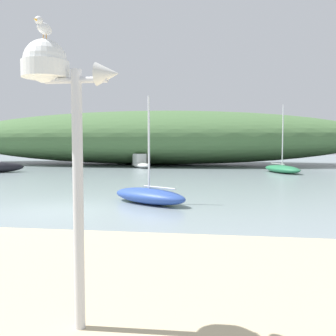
% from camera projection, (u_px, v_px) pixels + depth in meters
% --- Properties ---
extents(ground_plane, '(120.00, 120.00, 0.00)m').
position_uv_depth(ground_plane, '(57.00, 211.00, 13.21)').
color(ground_plane, gray).
extents(distant_hill, '(44.69, 13.65, 5.54)m').
position_uv_depth(distant_hill, '(151.00, 138.00, 40.50)').
color(distant_hill, '#476B3D').
rests_on(distant_hill, ground).
extents(mast_structure, '(1.12, 0.53, 3.31)m').
position_uv_depth(mast_structure, '(57.00, 91.00, 4.33)').
color(mast_structure, silver).
rests_on(mast_structure, beach_sand).
extents(seagull_on_radar, '(0.15, 0.31, 0.22)m').
position_uv_depth(seagull_on_radar, '(44.00, 27.00, 4.28)').
color(seagull_on_radar, orange).
rests_on(seagull_on_radar, mast_structure).
extents(motorboat_inner_mooring, '(2.71, 3.23, 1.27)m').
position_uv_depth(motorboat_inner_mooring, '(140.00, 163.00, 34.83)').
color(motorboat_inner_mooring, white).
rests_on(motorboat_inner_mooring, ground).
extents(sailboat_mid_channel, '(3.54, 2.86, 4.06)m').
position_uv_depth(sailboat_mid_channel, '(149.00, 195.00, 14.64)').
color(sailboat_mid_channel, '#2D4C9E').
rests_on(sailboat_mid_channel, ground).
extents(sailboat_by_sandbar, '(3.04, 4.54, 5.12)m').
position_uv_depth(sailboat_by_sandbar, '(282.00, 169.00, 29.10)').
color(sailboat_by_sandbar, '#287A4C').
rests_on(sailboat_by_sandbar, ground).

